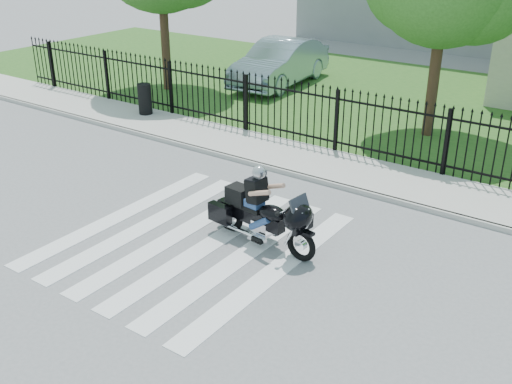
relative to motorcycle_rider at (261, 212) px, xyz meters
The scene contains 9 objects.
ground 1.55m from the motorcycle_rider, 147.63° to the right, with size 120.00×120.00×0.00m, color slate.
crosswalk 1.54m from the motorcycle_rider, 147.63° to the right, with size 5.00×5.50×0.01m, color silver, non-canonical shape.
sidewalk 4.46m from the motorcycle_rider, 105.37° to the left, with size 40.00×2.00×0.12m, color #ADAAA3.
curb 3.52m from the motorcycle_rider, 109.76° to the left, with size 40.00×0.12×0.12m, color #ADAAA3.
grass_strip 11.34m from the motorcycle_rider, 95.94° to the left, with size 40.00×12.00×0.02m, color #25531C.
iron_fence 5.39m from the motorcycle_rider, 102.55° to the left, with size 26.00×0.04×1.80m.
motorcycle_rider is the anchor object (origin of this frame).
parked_car 12.56m from the motorcycle_rider, 121.36° to the left, with size 1.80×5.16×1.70m, color #8FA6B4.
litter_bin 9.11m from the motorcycle_rider, 148.97° to the left, with size 0.44×0.44×0.98m, color black.
Camera 1 is at (7.11, -7.86, 5.85)m, focal length 42.00 mm.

